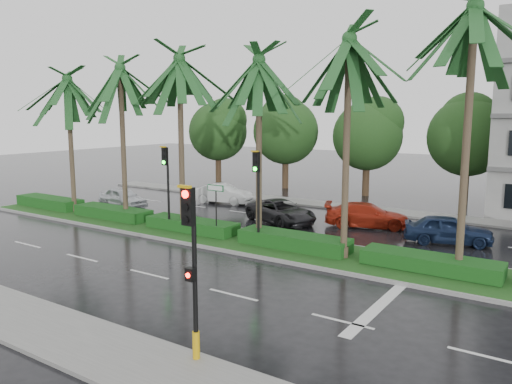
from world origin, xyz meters
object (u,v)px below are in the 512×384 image
Objects in this scene: car_silver at (123,198)px; car_blue at (448,230)px; street_sign at (216,198)px; car_red at (367,215)px; car_darkgrey at (281,211)px; signal_median_left at (167,176)px; car_white at (223,194)px; signal_near at (192,266)px.

car_silver is 20.11m from car_blue.
street_sign is 0.67× the size of car_silver.
street_sign is 11.17m from car_silver.
car_darkgrey is at bearing 89.45° from car_red.
street_sign is 11.15m from car_blue.
car_blue is at bearing -64.80° from car_darkgrey.
signal_median_left is 8.68m from car_silver.
car_silver is at bearing 161.47° from street_sign.
signal_median_left is 1.08× the size of car_white.
car_darkgrey is at bearing 84.60° from street_sign.
car_silver is 0.86× the size of car_red.
car_silver is at bearing 153.73° from signal_median_left.
car_blue is at bearing 25.00° from signal_median_left.
signal_near reaches higher than car_silver.
car_blue is at bearing -76.18° from car_silver.
signal_median_left reaches higher than car_darkgrey.
car_silver is (-7.50, 3.70, -2.34)m from signal_median_left.
signal_near is 1.08× the size of car_blue.
car_red is (11.00, -1.57, -0.00)m from car_white.
street_sign is at bearing 3.47° from signal_median_left.
car_white is (-6.00, 8.47, -1.46)m from street_sign.
street_sign reaches higher than car_silver.
signal_near is 0.96× the size of car_red.
signal_near is at bearing 166.60° from car_red.
car_white is (-3.00, 8.65, -2.34)m from signal_median_left.
signal_near is 16.99m from car_red.
car_red is at bearing -47.42° from car_darkgrey.
car_red is 1.13× the size of car_blue.
car_blue is (20.00, 2.13, 0.02)m from car_silver.
signal_median_left is 10.94m from car_red.
street_sign is 8.65m from car_red.
car_white reaches higher than car_silver.
signal_median_left is 9.45m from car_white.
car_white is 11.11m from car_red.
car_white reaches higher than car_red.
car_white is (4.50, 4.95, 0.00)m from car_silver.
signal_median_left is at bearing -108.53° from car_silver.
car_blue reaches higher than car_red.
car_red is (5.00, 6.90, -1.47)m from street_sign.
signal_near reaches higher than car_blue.
car_red is (-2.00, 16.77, -1.85)m from signal_near.
signal_median_left is at bearing -170.88° from car_white.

